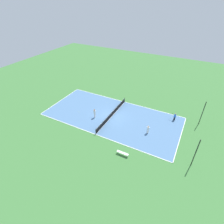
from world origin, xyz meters
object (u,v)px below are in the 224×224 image
(fence_post_back_right, at_px, (195,153))
(tennis_ball_midcourt, at_px, (79,112))
(tennis_ball_right_alley, at_px, (78,112))
(tennis_ball_near_net, at_px, (107,102))
(tennis_ball_left_sideline, at_px, (50,110))
(tennis_net, at_px, (112,114))
(bench, at_px, (123,153))
(player_near_white, at_px, (148,129))
(player_far_white, at_px, (95,113))
(player_near_blue, at_px, (175,116))
(fence_post_back_left, at_px, (202,113))

(fence_post_back_right, bearing_deg, tennis_ball_midcourt, -98.59)
(tennis_ball_right_alley, height_order, tennis_ball_near_net, same)
(tennis_ball_left_sideline, height_order, tennis_ball_right_alley, same)
(tennis_net, height_order, bench, tennis_net)
(player_near_white, xyz_separation_m, tennis_ball_left_sideline, (2.22, -18.36, -0.76))
(bench, distance_m, tennis_ball_right_alley, 12.95)
(player_far_white, bearing_deg, tennis_ball_right_alley, 80.92)
(player_near_blue, distance_m, tennis_ball_midcourt, 16.97)
(fence_post_back_left, height_order, fence_post_back_right, same)
(tennis_net, bearing_deg, fence_post_back_right, 71.24)
(tennis_net, relative_size, fence_post_back_left, 2.47)
(player_far_white, xyz_separation_m, fence_post_back_left, (-6.48, 16.44, 1.22))
(bench, height_order, player_near_white, player_near_white)
(tennis_net, height_order, tennis_ball_right_alley, tennis_net)
(tennis_ball_near_net, height_order, fence_post_back_left, fence_post_back_left)
(tennis_ball_left_sideline, bearing_deg, tennis_net, 107.94)
(tennis_net, distance_m, player_near_white, 7.20)
(player_near_white, bearing_deg, fence_post_back_right, -72.50)
(tennis_ball_near_net, bearing_deg, tennis_ball_right_alley, -30.28)
(player_near_white, xyz_separation_m, tennis_ball_midcourt, (0.29, -12.97, -0.76))
(player_near_white, height_order, tennis_ball_midcourt, player_near_white)
(player_far_white, bearing_deg, tennis_ball_near_net, -2.68)
(player_near_white, height_order, fence_post_back_left, fence_post_back_left)
(player_near_white, height_order, tennis_ball_near_net, player_near_white)
(player_far_white, distance_m, fence_post_back_left, 17.71)
(tennis_net, relative_size, tennis_ball_near_net, 160.05)
(player_near_white, bearing_deg, player_near_blue, 13.94)
(tennis_ball_midcourt, relative_size, fence_post_back_right, 0.02)
(player_far_white, bearing_deg, bench, -133.29)
(tennis_ball_midcourt, xyz_separation_m, fence_post_back_left, (-6.46, 19.86, 2.15))
(tennis_net, xyz_separation_m, player_far_white, (1.75, -2.51, 0.47))
(player_far_white, xyz_separation_m, tennis_ball_midcourt, (-0.01, -3.42, -0.93))
(tennis_ball_near_net, bearing_deg, fence_post_back_left, 93.42)
(tennis_ball_near_net, height_order, tennis_ball_midcourt, same)
(tennis_ball_midcourt, bearing_deg, tennis_ball_left_sideline, -70.29)
(tennis_ball_midcourt, bearing_deg, player_near_blue, 109.57)
(tennis_net, xyz_separation_m, bench, (7.31, 5.46, -0.13))
(player_near_white, bearing_deg, bench, -152.16)
(tennis_ball_left_sideline, distance_m, fence_post_back_right, 25.36)
(player_far_white, bearing_deg, tennis_net, -63.49)
(player_near_white, bearing_deg, tennis_ball_right_alley, 134.11)
(player_near_white, relative_size, tennis_ball_right_alley, 20.98)
(tennis_net, distance_m, tennis_ball_right_alley, 6.46)
(bench, xyz_separation_m, fence_post_back_right, (-2.58, 8.47, 1.81))
(player_near_white, relative_size, fence_post_back_left, 0.32)
(tennis_ball_left_sideline, xyz_separation_m, fence_post_back_left, (-8.39, 25.24, 2.15))
(bench, height_order, player_near_blue, player_near_blue)
(player_far_white, bearing_deg, fence_post_back_left, -76.85)
(tennis_net, relative_size, player_near_white, 7.63)
(tennis_ball_midcourt, bearing_deg, tennis_ball_near_net, 152.16)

